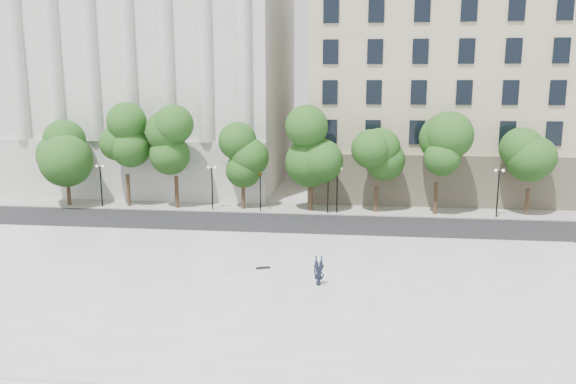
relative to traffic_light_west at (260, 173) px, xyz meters
name	(u,v)px	position (x,y,z in m)	size (l,w,h in m)	color
ground	(228,313)	(1.97, -22.30, -3.60)	(160.00, 160.00, 0.00)	#ACAAA2
plaza	(239,288)	(1.97, -19.30, -3.38)	(44.00, 22.00, 0.45)	silver
street	(276,225)	(1.97, -4.30, -3.59)	(60.00, 8.00, 0.02)	black
far_sidewalk	(284,208)	(1.97, 1.70, -3.54)	(60.00, 4.00, 0.12)	#A09D94
building_west	(156,71)	(-15.03, 16.27, 9.28)	(31.50, 27.65, 25.60)	silver
building_east	(479,86)	(21.97, 16.61, 7.54)	(36.00, 26.15, 23.00)	#BCB08F
traffic_light_west	(260,173)	(0.00, 0.00, 0.00)	(0.42, 1.56, 4.12)	black
traffic_light_east	(328,175)	(6.07, 0.00, 0.00)	(0.74, 1.56, 4.12)	black
person_lying	(319,281)	(6.44, -18.94, -2.92)	(0.62, 0.41, 1.70)	black
skateboard	(263,268)	(2.88, -16.49, -3.11)	(0.85, 0.22, 0.09)	black
street_trees	(257,155)	(-0.42, 0.93, 1.55)	(46.34, 5.14, 7.90)	#382619
lamp_posts	(285,181)	(2.16, 0.30, -0.69)	(36.67, 0.28, 4.34)	black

